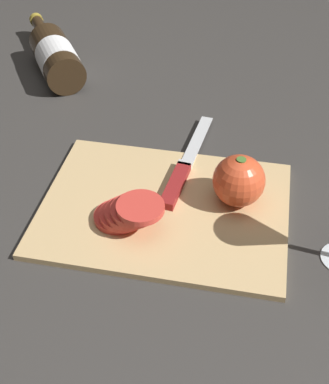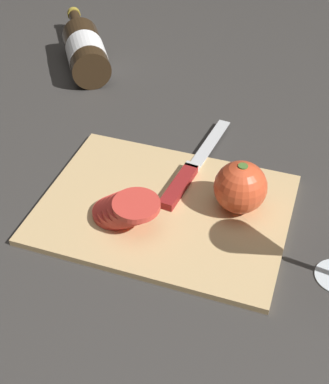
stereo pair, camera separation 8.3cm
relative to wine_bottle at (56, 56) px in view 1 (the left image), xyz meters
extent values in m
plane|color=#383533|center=(-0.34, 0.43, -0.04)|extent=(3.00, 3.00, 0.00)
cube|color=tan|center=(-0.32, 0.40, -0.04)|extent=(0.39, 0.29, 0.01)
cylinder|color=#332314|center=(-0.01, 0.01, 0.00)|extent=(0.17, 0.20, 0.08)
cone|color=#332314|center=(0.05, -0.08, 0.00)|extent=(0.08, 0.06, 0.08)
cylinder|color=#332314|center=(0.08, -0.13, 0.00)|extent=(0.07, 0.09, 0.03)
cylinder|color=#B29933|center=(0.11, -0.17, 0.00)|extent=(0.03, 0.03, 0.03)
cylinder|color=silver|center=(-0.01, 0.02, 0.00)|extent=(0.11, 0.11, 0.08)
sphere|color=#DB4C28|center=(-0.43, 0.36, 0.01)|extent=(0.08, 0.08, 0.08)
cylinder|color=#47702D|center=(-0.43, 0.36, 0.05)|extent=(0.01, 0.01, 0.01)
cube|color=silver|center=(-0.35, 0.21, -0.03)|extent=(0.04, 0.17, 0.00)
cube|color=silver|center=(-0.34, 0.30, -0.02)|extent=(0.02, 0.01, 0.01)
cube|color=maroon|center=(-0.33, 0.35, -0.02)|extent=(0.04, 0.11, 0.01)
cylinder|color=#D63D33|center=(-0.26, 0.44, -0.03)|extent=(0.07, 0.07, 0.01)
cylinder|color=#D63D33|center=(-0.27, 0.44, -0.02)|extent=(0.07, 0.07, 0.01)
cylinder|color=#D63D33|center=(-0.28, 0.45, -0.01)|extent=(0.07, 0.07, 0.01)
cylinder|color=#D63D33|center=(-0.29, 0.45, 0.00)|extent=(0.07, 0.07, 0.01)
cylinder|color=#D63D33|center=(-0.30, 0.45, 0.01)|extent=(0.07, 0.07, 0.01)
camera|label=1|loc=(-0.45, 1.01, 0.55)|focal=50.00mm
camera|label=2|loc=(-0.53, 0.99, 0.55)|focal=50.00mm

